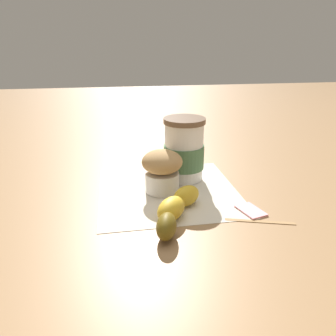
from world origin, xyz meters
name	(u,v)px	position (x,y,z in m)	size (l,w,h in m)	color
ground_plane	(168,191)	(0.00, 0.00, 0.00)	(3.00, 3.00, 0.00)	#936D47
paper_napkin	(168,191)	(0.00, 0.00, 0.00)	(0.26, 0.26, 0.00)	beige
coffee_cup	(184,151)	(-0.05, 0.04, 0.06)	(0.08, 0.08, 0.13)	white
muffin	(163,170)	(0.00, -0.01, 0.04)	(0.08, 0.08, 0.08)	white
banana	(175,209)	(0.11, -0.01, 0.02)	(0.15, 0.10, 0.04)	gold
sugar_packet	(251,210)	(0.10, 0.12, 0.00)	(0.05, 0.03, 0.01)	pink
wooden_stirrer	(260,221)	(0.14, 0.13, 0.00)	(0.11, 0.01, 0.00)	#9E7547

